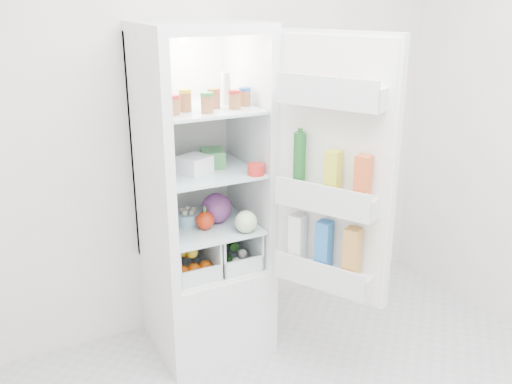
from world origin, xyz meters
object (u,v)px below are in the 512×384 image
mushroom_bowl (188,218)px  fridge_door (333,178)px  refrigerator (202,233)px  red_cabbage (217,208)px

mushroom_bowl → fridge_door: 0.84m
mushroom_bowl → refrigerator: bearing=17.3°
red_cabbage → mushroom_bowl: 0.16m
mushroom_bowl → red_cabbage: bearing=-19.1°
refrigerator → red_cabbage: 0.19m
fridge_door → mushroom_bowl: bearing=14.2°
fridge_door → refrigerator: bearing=8.0°
refrigerator → fridge_door: (0.44, -0.60, 0.43)m
refrigerator → fridge_door: size_ratio=1.38×
refrigerator → fridge_door: 0.86m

